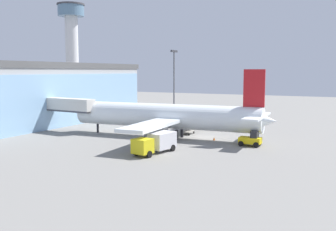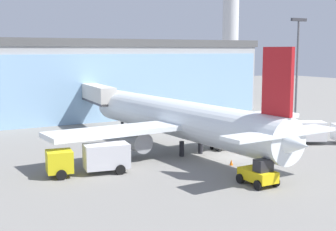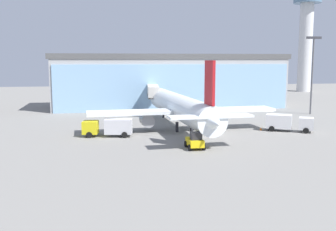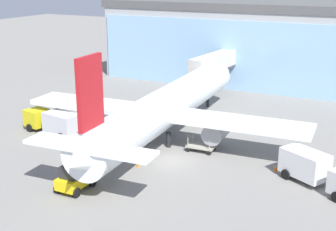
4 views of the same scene
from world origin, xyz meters
name	(u,v)px [view 4 (image 4 of 4)]	position (x,y,z in m)	size (l,w,h in m)	color
ground	(172,161)	(0.00, 0.00, 0.00)	(240.00, 240.00, 0.00)	gray
terminal_building	(277,43)	(0.00, 37.21, 6.40)	(55.82, 17.19, 12.79)	#A6A6A6
jet_bridge	(220,62)	(-5.35, 26.09, 4.72)	(3.57, 14.73, 6.10)	beige
airplane	(166,107)	(-3.29, 5.07, 3.57)	(30.80, 36.12, 11.32)	white
catering_truck	(54,121)	(-15.05, 0.85, 1.47)	(7.56, 3.44, 2.65)	yellow
fuel_truck	(318,170)	(13.27, 0.66, 1.47)	(7.46, 5.42, 2.65)	silver
baggage_cart	(201,146)	(1.47, 3.54, 0.50)	(2.88, 1.74, 1.50)	#9E998C
pushback_tug	(74,179)	(-4.32, -9.27, 0.97)	(2.18, 3.22, 2.30)	yellow
safety_cone_nose	(138,164)	(-2.15, -2.70, 0.28)	(0.36, 0.36, 0.55)	orange
safety_cone_wingtip	(276,168)	(9.44, 2.17, 0.28)	(0.36, 0.36, 0.55)	orange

